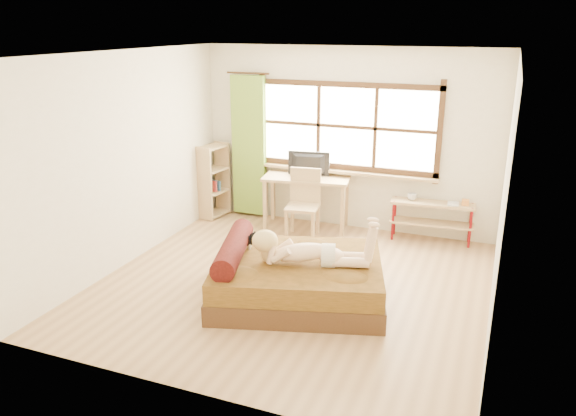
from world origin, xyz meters
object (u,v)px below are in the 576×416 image
at_px(bed, 294,277).
at_px(desk, 307,184).
at_px(chair, 304,200).
at_px(pipe_shelf, 433,213).
at_px(kitten, 244,239).
at_px(bookshelf, 214,181).
at_px(woman, 310,240).

relative_size(bed, desk, 1.65).
relative_size(chair, pipe_shelf, 0.85).
distance_m(bed, kitten, 0.76).
bearing_deg(pipe_shelf, desk, 179.17).
bearing_deg(bookshelf, desk, 11.00).
height_order(chair, bookshelf, bookshelf).
bearing_deg(bed, chair, 90.45).
height_order(kitten, desk, desk).
bearing_deg(desk, pipe_shelf, -4.17).
xyz_separation_m(bed, woman, (0.20, -0.04, 0.50)).
relative_size(woman, chair, 1.31).
distance_m(bed, woman, 0.54).
bearing_deg(bed, desk, 89.98).
xyz_separation_m(bed, bookshelf, (-2.22, 2.22, 0.34)).
bearing_deg(pipe_shelf, bookshelf, 178.29).
bearing_deg(desk, bed, -81.64).
height_order(bed, desk, desk).
bearing_deg(woman, pipe_shelf, 50.86).
bearing_deg(bed, pipe_shelf, 46.70).
height_order(bed, kitten, bed).
xyz_separation_m(bed, pipe_shelf, (1.22, 2.38, 0.17)).
relative_size(bed, pipe_shelf, 1.89).
xyz_separation_m(kitten, bookshelf, (-1.55, 2.10, 0.01)).
bearing_deg(woman, chair, 95.30).
xyz_separation_m(woman, bookshelf, (-2.42, 2.25, -0.16)).
bearing_deg(chair, desk, 95.84).
relative_size(woman, desk, 0.98).
relative_size(woman, pipe_shelf, 1.12).
bearing_deg(woman, bed, 153.05).
bearing_deg(pipe_shelf, woman, -117.43).
xyz_separation_m(bed, desk, (-0.66, 2.26, 0.44)).
height_order(woman, pipe_shelf, woman).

